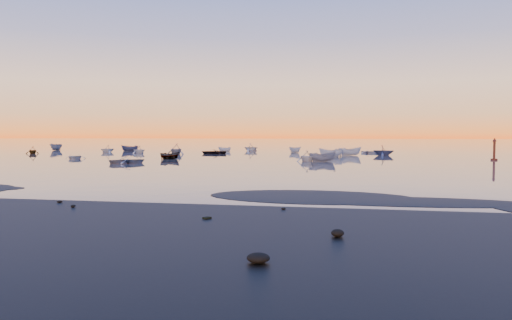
# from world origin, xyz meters

# --- Properties ---
(ground) EXTENTS (600.00, 600.00, 0.00)m
(ground) POSITION_xyz_m (0.00, 100.00, 0.00)
(ground) COLOR #675D56
(ground) RESTS_ON ground
(mud_lobes) EXTENTS (140.00, 6.00, 0.07)m
(mud_lobes) POSITION_xyz_m (0.00, -1.00, 0.01)
(mud_lobes) COLOR black
(mud_lobes) RESTS_ON ground
(moored_fleet) EXTENTS (124.00, 58.00, 1.20)m
(moored_fleet) POSITION_xyz_m (0.00, 53.00, 0.00)
(moored_fleet) COLOR silver
(moored_fleet) RESTS_ON ground
(boat_near_center) EXTENTS (3.00, 4.22, 1.35)m
(boat_near_center) POSITION_xyz_m (7.27, 40.71, 0.00)
(boat_near_center) COLOR slate
(boat_near_center) RESTS_ON ground
(boat_near_right) EXTENTS (3.56, 3.16, 1.16)m
(boat_near_right) POSITION_xyz_m (5.08, 40.66, 0.00)
(boat_near_right) COLOR silver
(boat_near_right) RESTS_ON ground
(channel_marker) EXTENTS (0.94, 0.94, 3.34)m
(channel_marker) POSITION_xyz_m (31.48, 49.59, 1.32)
(channel_marker) COLOR #461A0F
(channel_marker) RESTS_ON ground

